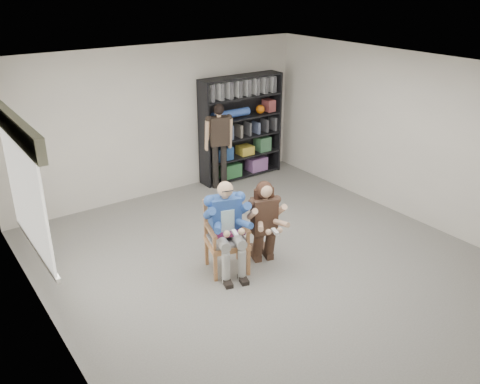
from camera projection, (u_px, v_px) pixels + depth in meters
room_shell at (278, 179)px, 6.79m from camera, size 6.00×7.00×2.80m
floor at (275, 269)px, 7.35m from camera, size 6.00×7.00×0.01m
window_left at (27, 189)px, 5.90m from camera, size 0.16×2.00×1.75m
armchair at (227, 237)px, 7.13m from camera, size 0.75×0.73×1.05m
seated_man at (227, 227)px, 7.07m from camera, size 0.79×0.95×1.36m
kneeling_woman at (265, 223)px, 7.30m from camera, size 0.74×0.95×1.25m
bookshelf at (241, 128)px, 10.29m from camera, size 1.80×0.38×2.10m
standing_man at (219, 147)px, 9.83m from camera, size 0.58×0.41×1.69m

